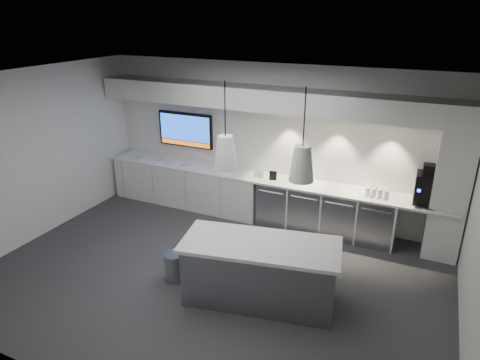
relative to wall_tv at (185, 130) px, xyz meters
The scene contains 27 objects.
floor 3.47m from the wall_tv, 52.18° to the right, with size 7.00×7.00×0.00m, color #333336.
ceiling 3.42m from the wall_tv, 52.18° to the right, with size 7.00×7.00×0.00m, color black.
wall_back 1.90m from the wall_tv, ahead, with size 7.00×7.00×0.00m, color silver.
wall_front 5.30m from the wall_tv, 68.99° to the right, with size 7.00×7.00×0.00m, color silver.
wall_left 2.92m from the wall_tv, 123.17° to the right, with size 7.00×7.00×0.00m, color silver.
back_counter 2.04m from the wall_tv, ahead, with size 6.80×0.65×0.04m, color white.
left_base_cabinets 1.17m from the wall_tv, 61.19° to the right, with size 3.30×0.63×0.86m, color white.
fridge_unit_a 2.45m from the wall_tv, ahead, with size 0.60×0.61×0.85m, color gray.
fridge_unit_b 3.01m from the wall_tv, ahead, with size 0.60×0.61×0.85m, color gray.
fridge_unit_c 3.60m from the wall_tv, ahead, with size 0.60×0.61×0.85m, color gray.
fridge_unit_d 4.21m from the wall_tv, ahead, with size 0.60×0.61×0.85m, color gray.
backsplash 3.10m from the wall_tv, ahead, with size 4.60×0.03×1.30m, color white.
soffit 2.09m from the wall_tv, ahead, with size 6.90×0.60×0.40m, color white.
column 5.11m from the wall_tv, ahead, with size 0.55×0.55×2.60m, color white.
wall_tv is the anchor object (origin of this frame).
island 4.01m from the wall_tv, 43.61° to the right, with size 2.31×1.33×0.92m.
bin 3.37m from the wall_tv, 62.64° to the right, with size 0.32×0.32×0.45m, color gray.
coffee_machine 4.77m from the wall_tv, ahead, with size 0.38×0.54×0.67m.
sign_black 2.20m from the wall_tv, ahead, with size 0.14×0.02×0.18m, color black.
sign_white 1.94m from the wall_tv, 11.09° to the right, with size 0.18×0.02×0.14m, color white.
cup_cluster 4.05m from the wall_tv, ahead, with size 0.39×0.18×0.16m, color white, non-canonical shape.
tray_a 1.22m from the wall_tv, 161.70° to the right, with size 0.16×0.16×0.03m, color #B6B6B6.
tray_b 0.87m from the wall_tv, 151.03° to the right, with size 0.16×0.16×0.03m, color #B6B6B6.
tray_c 0.77m from the wall_tv, 119.14° to the right, with size 0.16×0.16×0.03m, color #B6B6B6.
tray_d 0.73m from the wall_tv, 61.99° to the right, with size 0.16×0.16×0.03m, color #B6B6B6.
pendant_left 3.55m from the wall_tv, 49.45° to the right, with size 0.31×0.31×1.14m.
pendant_right 4.29m from the wall_tv, 38.80° to the right, with size 0.31×0.31×1.14m.
Camera 1 is at (2.77, -4.96, 3.87)m, focal length 32.00 mm.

